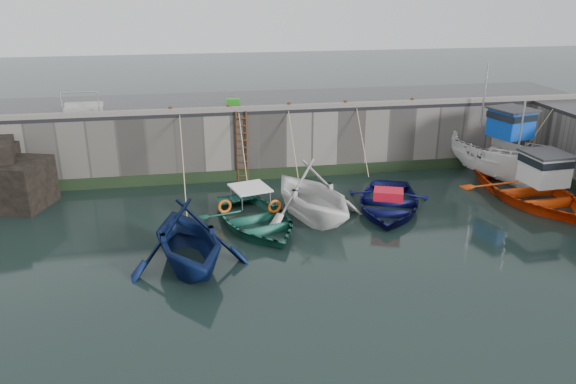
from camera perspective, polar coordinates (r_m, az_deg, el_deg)
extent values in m
plane|color=black|center=(17.01, 5.69, -9.37)|extent=(120.00, 120.00, 0.00)
cube|color=slate|center=(27.86, -1.12, 6.05)|extent=(30.00, 5.00, 3.00)
cube|color=black|center=(27.51, -1.14, 9.24)|extent=(30.00, 5.00, 0.16)
cube|color=slate|center=(25.20, -0.29, 8.62)|extent=(30.00, 0.30, 0.20)
cube|color=black|center=(25.81, -0.20, 1.98)|extent=(30.00, 0.08, 0.50)
cube|color=black|center=(24.77, -25.96, 0.74)|extent=(2.96, 2.83, 1.90)
cone|color=#2D591E|center=(24.46, -27.01, 2.15)|extent=(0.44, 0.44, 0.45)
cylinder|color=#3F1E0F|center=(25.10, -5.20, 4.58)|extent=(0.07, 0.07, 3.20)
cylinder|color=#3F1E0F|center=(25.14, -4.20, 4.64)|extent=(0.07, 0.07, 3.20)
cube|color=#3F1E0F|center=(25.50, -4.61, 1.68)|extent=(0.44, 0.06, 0.05)
cube|color=#3F1E0F|center=(25.40, -4.63, 2.39)|extent=(0.44, 0.06, 0.05)
cube|color=#3F1E0F|center=(25.30, -4.65, 3.10)|extent=(0.44, 0.06, 0.05)
cube|color=#3F1E0F|center=(25.20, -4.68, 3.81)|extent=(0.44, 0.06, 0.05)
cube|color=#3F1E0F|center=(25.11, -4.70, 4.53)|extent=(0.44, 0.06, 0.05)
cube|color=#3F1E0F|center=(25.02, -4.72, 5.26)|extent=(0.44, 0.06, 0.05)
cube|color=#3F1E0F|center=(24.94, -4.74, 5.99)|extent=(0.44, 0.06, 0.05)
cube|color=#3F1E0F|center=(24.86, -4.76, 6.73)|extent=(0.44, 0.06, 0.05)
cube|color=#3F1E0F|center=(24.78, -4.79, 7.47)|extent=(0.44, 0.06, 0.05)
imported|color=#0A1842|center=(18.32, -10.03, -7.29)|extent=(4.94, 5.42, 2.46)
imported|color=#195847|center=(20.85, -3.28, -3.43)|extent=(4.80, 5.82, 1.05)
imported|color=silver|center=(21.55, 2.41, -2.59)|extent=(5.54, 5.95, 2.56)
imported|color=#0A0D42|center=(22.68, 10.07, -1.70)|extent=(5.17, 5.99, 1.04)
imported|color=white|center=(27.47, 20.34, 3.15)|extent=(3.79, 6.61, 2.41)
cube|color=#0B3DB3|center=(26.62, 21.70, 6.48)|extent=(1.72, 1.80, 1.20)
cube|color=black|center=(26.55, 21.80, 7.21)|extent=(1.80, 1.87, 0.28)
cube|color=#262628|center=(26.49, 21.88, 7.82)|extent=(1.97, 2.04, 0.08)
cylinder|color=#A5A8AD|center=(27.70, 19.31, 9.19)|extent=(0.08, 0.08, 3.00)
imported|color=#FF490D|center=(25.30, 23.41, -0.08)|extent=(4.70, 6.34, 1.26)
cube|color=silver|center=(24.48, 24.62, 2.14)|extent=(1.49, 1.58, 1.20)
cube|color=black|center=(24.38, 24.74, 2.92)|extent=(1.55, 1.64, 0.28)
cube|color=#262628|center=(24.31, 24.84, 3.57)|extent=(1.70, 1.79, 0.08)
cylinder|color=#A5A8AD|center=(25.62, 22.52, 5.30)|extent=(0.08, 0.08, 3.00)
cube|color=#218E19|center=(26.31, -5.59, 9.12)|extent=(0.66, 0.44, 0.28)
cylinder|color=#A5A8AD|center=(25.76, -22.02, 8.31)|extent=(0.05, 0.05, 1.00)
cylinder|color=#A5A8AD|center=(25.49, -18.70, 8.61)|extent=(0.05, 0.05, 1.00)
cylinder|color=#A5A8AD|center=(25.53, -20.50, 9.47)|extent=(1.50, 0.05, 0.05)
cube|color=gray|center=(26.17, -20.09, 7.81)|extent=(1.60, 0.35, 0.18)
cube|color=gray|center=(26.48, -20.02, 8.35)|extent=(1.60, 0.35, 0.18)
cylinder|color=#3F1E0F|center=(24.95, -11.83, 8.16)|extent=(0.18, 0.18, 0.28)
cylinder|color=#3F1E0F|center=(25.00, -6.05, 8.50)|extent=(0.18, 0.18, 0.28)
cylinder|color=#3F1E0F|center=(25.33, 0.12, 8.77)|extent=(0.18, 0.18, 0.28)
cylinder|color=#3F1E0F|center=(25.91, 5.86, 8.93)|extent=(0.18, 0.18, 0.28)
cylinder|color=#3F1E0F|center=(26.95, 12.50, 9.01)|extent=(0.18, 0.18, 0.28)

